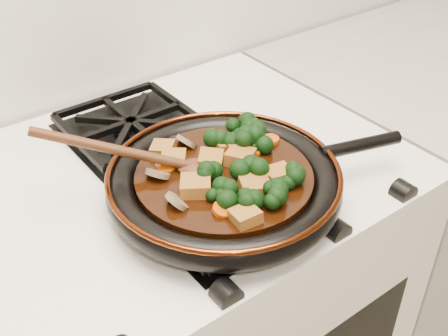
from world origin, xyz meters
TOP-DOWN VIEW (x-y plane):
  - burner_grate_front at (0.00, 1.55)m, footprint 0.23×0.23m
  - burner_grate_back at (0.00, 1.83)m, footprint 0.23×0.23m
  - skillet at (0.01, 1.56)m, footprint 0.47×0.35m
  - braising_sauce at (0.01, 1.56)m, footprint 0.27×0.27m
  - tofu_cube_0 at (0.06, 1.50)m, footprint 0.05×0.04m
  - tofu_cube_1 at (-0.03, 1.66)m, footprint 0.05×0.05m
  - tofu_cube_2 at (-0.03, 1.63)m, footprint 0.05×0.05m
  - tofu_cube_3 at (-0.03, 1.46)m, footprint 0.04×0.04m
  - tofu_cube_4 at (0.05, 1.61)m, footprint 0.04×0.04m
  - tofu_cube_5 at (0.05, 1.57)m, footprint 0.06×0.06m
  - tofu_cube_6 at (-0.05, 1.55)m, footprint 0.06×0.06m
  - tofu_cube_7 at (0.04, 1.52)m, footprint 0.05×0.05m
  - tofu_cube_8 at (0.02, 1.50)m, footprint 0.05×0.05m
  - tofu_cube_9 at (0.07, 1.60)m, footprint 0.05×0.05m
  - tofu_cube_10 at (0.01, 1.59)m, footprint 0.05×0.05m
  - broccoli_floret_0 at (0.09, 1.60)m, footprint 0.09×0.08m
  - broccoli_floret_1 at (0.10, 1.63)m, footprint 0.07×0.07m
  - broccoli_floret_2 at (0.07, 1.48)m, footprint 0.08×0.09m
  - broccoli_floret_3 at (-0.03, 1.51)m, footprint 0.09×0.09m
  - broccoli_floret_4 at (0.08, 1.58)m, footprint 0.08×0.08m
  - broccoli_floret_5 at (-0.01, 1.56)m, footprint 0.07×0.07m
  - broccoli_floret_6 at (0.02, 1.46)m, footprint 0.07×0.07m
  - broccoli_floret_7 at (0.05, 1.62)m, footprint 0.07×0.07m
  - broccoli_floret_8 at (0.03, 1.53)m, footprint 0.08×0.08m
  - broccoli_floret_9 at (-0.02, 1.47)m, footprint 0.07×0.08m
  - carrot_coin_0 at (-0.05, 1.49)m, footprint 0.03×0.03m
  - carrot_coin_1 at (0.08, 1.58)m, footprint 0.03×0.03m
  - carrot_coin_2 at (-0.05, 1.62)m, footprint 0.03×0.03m
  - carrot_coin_3 at (0.03, 1.60)m, footprint 0.03×0.03m
  - carrot_coin_4 at (0.12, 1.58)m, footprint 0.03×0.03m
  - mushroom_slice_0 at (-0.07, 1.61)m, footprint 0.05×0.05m
  - mushroom_slice_1 at (0.01, 1.66)m, footprint 0.03×0.04m
  - mushroom_slice_2 at (-0.09, 1.54)m, footprint 0.03×0.04m
  - wooden_spoon at (-0.07, 1.63)m, footprint 0.14×0.11m

SIDE VIEW (x-z plane):
  - burner_grate_front at x=0.00m, z-range 0.90..0.93m
  - burner_grate_back at x=0.00m, z-range 0.90..0.93m
  - skillet at x=0.01m, z-range 0.92..0.97m
  - braising_sauce at x=0.01m, z-range 0.94..0.96m
  - carrot_coin_0 at x=-0.05m, z-range 0.95..0.97m
  - carrot_coin_1 at x=0.08m, z-range 0.96..0.97m
  - carrot_coin_2 at x=-0.05m, z-range 0.95..0.97m
  - carrot_coin_3 at x=0.03m, z-range 0.95..0.98m
  - carrot_coin_4 at x=0.12m, z-range 0.96..0.97m
  - mushroom_slice_0 at x=-0.07m, z-range 0.95..0.98m
  - mushroom_slice_1 at x=0.01m, z-range 0.95..0.98m
  - mushroom_slice_2 at x=-0.09m, z-range 0.95..0.98m
  - tofu_cube_3 at x=-0.03m, z-range 0.95..0.98m
  - tofu_cube_1 at x=-0.03m, z-range 0.95..0.98m
  - tofu_cube_4 at x=0.05m, z-range 0.95..0.98m
  - tofu_cube_10 at x=0.01m, z-range 0.95..0.98m
  - tofu_cube_2 at x=-0.03m, z-range 0.96..0.98m
  - tofu_cube_7 at x=0.04m, z-range 0.96..0.98m
  - tofu_cube_9 at x=0.07m, z-range 0.96..0.98m
  - tofu_cube_8 at x=0.02m, z-range 0.95..0.98m
  - tofu_cube_0 at x=0.06m, z-range 0.95..0.98m
  - tofu_cube_5 at x=0.05m, z-range 0.95..0.98m
  - broccoli_floret_3 at x=-0.03m, z-range 0.94..1.00m
  - broccoli_floret_1 at x=0.10m, z-range 0.94..1.00m
  - tofu_cube_6 at x=-0.05m, z-range 0.95..0.98m
  - broccoli_floret_2 at x=0.07m, z-range 0.94..1.00m
  - broccoli_floret_7 at x=0.05m, z-range 0.94..1.00m
  - broccoli_floret_9 at x=-0.02m, z-range 0.94..1.00m
  - broccoli_floret_4 at x=0.08m, z-range 0.93..1.01m
  - broccoli_floret_5 at x=-0.01m, z-range 0.93..1.01m
  - broccoli_floret_6 at x=0.02m, z-range 0.93..1.01m
  - broccoli_floret_8 at x=0.03m, z-range 0.93..1.01m
  - broccoli_floret_0 at x=0.09m, z-range 0.94..1.01m
  - wooden_spoon at x=-0.07m, z-range 0.86..1.11m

